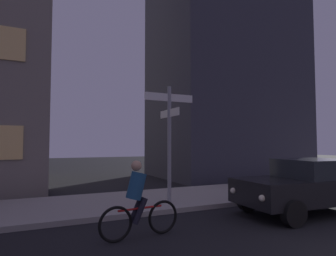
% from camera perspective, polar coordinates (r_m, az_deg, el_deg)
% --- Properties ---
extents(sidewalk_kerb, '(40.00, 3.46, 0.14)m').
position_cam_1_polar(sidewalk_kerb, '(10.66, 5.21, -13.32)').
color(sidewalk_kerb, '#9E9991').
rests_on(sidewalk_kerb, ground_plane).
extents(signpost, '(1.65, 1.32, 3.62)m').
position_cam_1_polar(signpost, '(8.98, 0.26, -0.88)').
color(signpost, gray).
rests_on(signpost, sidewalk_kerb).
extents(car_near_left, '(4.09, 2.11, 1.52)m').
position_cam_1_polar(car_near_left, '(9.14, 25.80, -10.15)').
color(car_near_left, black).
rests_on(car_near_left, ground_plane).
extents(cyclist, '(1.81, 0.37, 1.61)m').
position_cam_1_polar(cyclist, '(6.23, -5.90, -14.34)').
color(cyclist, black).
rests_on(cyclist, ground_plane).
extents(building_right_block, '(8.39, 6.17, 17.29)m').
position_cam_1_polar(building_right_block, '(19.28, 11.17, 17.24)').
color(building_right_block, '#383842').
rests_on(building_right_block, ground_plane).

